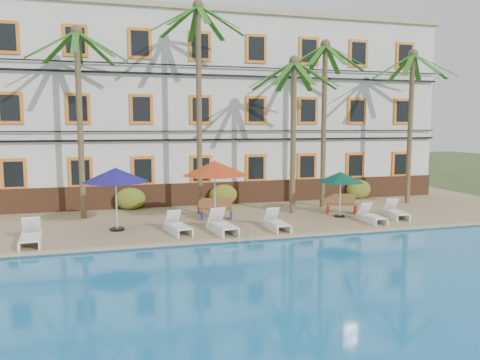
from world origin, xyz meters
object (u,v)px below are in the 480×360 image
object	(u,v)px
palm_b	(199,82)
bench_right	(342,204)
lounger_f	(396,212)
bench_left	(216,209)
palm_a	(79,97)
lounger_c	(222,225)
umbrella_green	(341,177)
lounger_b	(178,226)
palm_e	(411,106)
umbrella_red	(215,168)
lounger_a	(31,237)
palm_c	(294,112)
palm_d	(324,101)
umbrella_blue	(116,175)
lounger_d	(276,223)
lounger_e	(371,216)
pool_ladder	(243,241)

from	to	relation	value
palm_b	bench_right	size ratio (longest dim) A/B	6.28
lounger_f	bench_left	size ratio (longest dim) A/B	1.17
palm_a	lounger_c	xyz separation A→B (m)	(5.40, -4.49, -5.14)
umbrella_green	lounger_b	size ratio (longest dim) A/B	1.15
palm_e	bench_left	xyz separation A→B (m)	(-10.90, -1.40, -4.76)
umbrella_red	lounger_c	distance (m)	2.60
lounger_a	bench_right	world-z (taller)	bench_right
lounger_a	lounger_c	distance (m)	6.95
palm_c	lounger_c	world-z (taller)	palm_c
palm_d	bench_left	world-z (taller)	palm_d
umbrella_green	lounger_c	world-z (taller)	umbrella_green
umbrella_blue	lounger_d	world-z (taller)	umbrella_blue
umbrella_green	lounger_c	xyz separation A→B (m)	(-5.95, -1.59, -1.54)
palm_e	lounger_d	size ratio (longest dim) A/B	4.68
lounger_e	bench_left	size ratio (longest dim) A/B	1.06
palm_e	lounger_f	world-z (taller)	palm_e
bench_left	pool_ladder	size ratio (longest dim) A/B	2.11
palm_c	palm_d	xyz separation A→B (m)	(2.18, 1.27, 0.61)
palm_e	pool_ladder	distance (m)	13.25
palm_b	bench_left	distance (m)	5.95
lounger_e	pool_ladder	xyz separation A→B (m)	(-6.29, -1.69, -0.26)
umbrella_green	palm_c	bearing A→B (deg)	140.27
palm_d	palm_e	distance (m)	4.92
umbrella_red	pool_ladder	bearing A→B (deg)	-82.65
lounger_f	bench_right	world-z (taller)	bench_right
palm_a	palm_b	xyz separation A→B (m)	(5.32, -0.30, 0.76)
palm_e	bench_left	distance (m)	11.97
lounger_c	palm_a	bearing A→B (deg)	140.27
lounger_b	bench_left	world-z (taller)	bench_left
palm_e	bench_left	bearing A→B (deg)	-172.70
pool_ladder	palm_c	bearing A→B (deg)	50.40
palm_b	lounger_f	bearing A→B (deg)	-22.48
lounger_d	umbrella_blue	bearing A→B (deg)	166.27
bench_left	bench_right	size ratio (longest dim) A/B	1.00
bench_right	lounger_b	bearing A→B (deg)	-166.27
palm_c	lounger_d	size ratio (longest dim) A/B	4.25
palm_a	palm_d	distance (m)	11.77
pool_ladder	lounger_b	bearing A→B (deg)	138.58
bench_right	palm_b	bearing A→B (deg)	164.66
palm_c	lounger_c	distance (m)	6.86
lounger_b	lounger_d	distance (m)	3.98
palm_e	pool_ladder	bearing A→B (deg)	-152.83
palm_a	lounger_f	xyz separation A→B (m)	(13.71, -3.77, -5.17)
palm_c	bench_left	world-z (taller)	palm_c
palm_a	umbrella_blue	world-z (taller)	palm_a
umbrella_blue	palm_a	bearing A→B (deg)	115.58
umbrella_blue	umbrella_red	distance (m)	4.04
lounger_a	lounger_f	size ratio (longest dim) A/B	1.08
lounger_e	umbrella_blue	bearing A→B (deg)	173.10
palm_c	bench_right	world-z (taller)	palm_c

